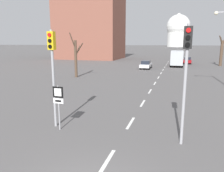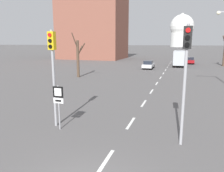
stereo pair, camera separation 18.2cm
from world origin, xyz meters
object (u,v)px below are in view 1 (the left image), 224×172
(sedan_near_left, at_px, (187,60))
(sedan_mid_centre, at_px, (146,65))
(delivery_truck, at_px, (177,58))
(traffic_signal_near_left, at_px, (52,61))
(traffic_signal_near_right, at_px, (186,63))
(route_sign_post, at_px, (58,100))
(sedan_near_right, at_px, (180,55))

(sedan_near_left, relative_size, sedan_mid_centre, 0.90)
(delivery_truck, bearing_deg, traffic_signal_near_left, -99.78)
(traffic_signal_near_right, relative_size, sedan_mid_centre, 1.23)
(route_sign_post, height_order, sedan_mid_centre, route_sign_post)
(traffic_signal_near_right, xyz_separation_m, sedan_near_left, (1.50, 42.19, -3.04))
(sedan_mid_centre, bearing_deg, traffic_signal_near_right, -78.59)
(route_sign_post, xyz_separation_m, sedan_mid_centre, (0.34, 30.02, -0.92))
(sedan_near_left, bearing_deg, traffic_signal_near_left, -101.26)
(sedan_near_right, bearing_deg, traffic_signal_near_left, -95.82)
(traffic_signal_near_right, bearing_deg, delivery_truck, 91.11)
(route_sign_post, bearing_deg, sedan_near_left, 79.47)
(traffic_signal_near_left, xyz_separation_m, delivery_truck, (6.16, 35.71, -2.03))
(traffic_signal_near_left, height_order, sedan_near_left, traffic_signal_near_left)
(sedan_near_left, bearing_deg, sedan_mid_centre, -121.41)
(traffic_signal_near_right, bearing_deg, sedan_mid_centre, 101.41)
(sedan_near_right, bearing_deg, route_sign_post, -95.38)
(route_sign_post, height_order, sedan_near_right, route_sign_post)
(sedan_near_right, bearing_deg, sedan_near_left, -86.68)
(traffic_signal_near_left, bearing_deg, traffic_signal_near_right, -2.05)
(sedan_mid_centre, height_order, delivery_truck, delivery_truck)
(traffic_signal_near_left, height_order, traffic_signal_near_right, traffic_signal_near_right)
(sedan_near_left, xyz_separation_m, delivery_truck, (-2.20, -6.24, 0.93))
(traffic_signal_near_left, relative_size, sedan_near_right, 1.23)
(traffic_signal_near_left, xyz_separation_m, sedan_near_left, (8.36, 41.95, -2.96))
(traffic_signal_near_right, xyz_separation_m, sedan_near_right, (0.02, 67.67, -3.07))
(sedan_near_right, relative_size, delivery_truck, 0.61)
(traffic_signal_near_left, bearing_deg, sedan_near_left, 78.74)
(route_sign_post, height_order, sedan_near_left, route_sign_post)
(sedan_near_right, bearing_deg, delivery_truck, -91.30)
(sedan_near_right, relative_size, sedan_mid_centre, 0.98)
(sedan_near_right, distance_m, delivery_truck, 31.74)
(route_sign_post, bearing_deg, sedan_near_right, 84.62)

